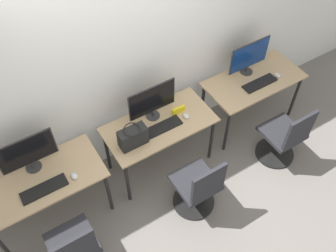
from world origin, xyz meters
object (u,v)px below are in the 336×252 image
(monitor_center, at_px, (152,101))
(monitor_left, at_px, (27,153))
(keyboard_right, at_px, (260,83))
(keyboard_center, at_px, (162,127))
(mouse_center, at_px, (186,116))
(office_chair_left, at_px, (76,250))
(office_chair_center, at_px, (198,189))
(handbag, at_px, (133,137))
(office_chair_right, at_px, (284,139))
(mouse_left, at_px, (74,176))
(monitor_right, at_px, (249,57))
(mouse_right, at_px, (278,75))
(keyboard_left, at_px, (44,189))

(monitor_center, bearing_deg, monitor_left, 178.40)
(monitor_left, distance_m, keyboard_right, 2.74)
(keyboard_center, xyz_separation_m, mouse_center, (0.31, -0.00, 0.01))
(monitor_left, bearing_deg, office_chair_left, -88.77)
(office_chair_left, distance_m, mouse_center, 1.79)
(keyboard_center, xyz_separation_m, office_chair_center, (0.04, -0.67, -0.38))
(monitor_center, height_order, handbag, monitor_center)
(keyboard_center, xyz_separation_m, office_chair_right, (1.30, -0.64, -0.38))
(monitor_left, height_order, keyboard_center, monitor_left)
(office_chair_right, bearing_deg, office_chair_center, -179.02)
(mouse_left, distance_m, office_chair_left, 0.71)
(keyboard_right, bearing_deg, handbag, 179.84)
(mouse_left, distance_m, monitor_right, 2.45)
(mouse_left, relative_size, keyboard_center, 0.20)
(office_chair_left, xyz_separation_m, mouse_right, (2.97, 0.56, 0.39))
(monitor_center, bearing_deg, keyboard_left, -169.04)
(monitor_left, relative_size, mouse_left, 6.25)
(keyboard_right, xyz_separation_m, handbag, (-1.73, 0.00, 0.11))
(mouse_right, xyz_separation_m, office_chair_right, (-0.34, -0.60, -0.39))
(mouse_left, bearing_deg, mouse_center, 3.20)
(office_chair_center, height_order, keyboard_right, office_chair_center)
(keyboard_left, height_order, office_chair_right, office_chair_right)
(monitor_left, xyz_separation_m, mouse_left, (0.30, -0.32, -0.22))
(handbag, bearing_deg, monitor_left, 164.87)
(mouse_center, xyz_separation_m, office_chair_right, (0.99, -0.64, -0.39))
(mouse_center, height_order, office_chair_right, office_chair_right)
(mouse_right, bearing_deg, office_chair_center, -158.70)
(office_chair_left, relative_size, handbag, 2.98)
(mouse_right, distance_m, handbag, 2.00)
(monitor_left, xyz_separation_m, mouse_right, (2.99, -0.29, -0.22))
(keyboard_left, distance_m, office_chair_center, 1.57)
(monitor_left, height_order, keyboard_right, monitor_left)
(mouse_left, height_order, monitor_right, monitor_right)
(keyboard_center, distance_m, mouse_right, 1.63)
(keyboard_left, relative_size, office_chair_left, 0.50)
(office_chair_left, relative_size, keyboard_right, 1.99)
(office_chair_left, bearing_deg, keyboard_right, 11.89)
(monitor_center, distance_m, keyboard_center, 0.31)
(keyboard_center, height_order, mouse_right, mouse_right)
(mouse_center, distance_m, mouse_right, 1.33)
(monitor_left, height_order, mouse_center, monitor_left)
(mouse_right, distance_m, office_chair_right, 0.79)
(mouse_center, bearing_deg, mouse_left, -176.80)
(mouse_center, xyz_separation_m, office_chair_center, (-0.27, -0.66, -0.39))
(mouse_left, relative_size, handbag, 0.30)
(office_chair_right, bearing_deg, mouse_left, 166.53)
(office_chair_left, distance_m, keyboard_center, 1.52)
(monitor_center, bearing_deg, monitor_right, 0.89)
(monitor_left, height_order, handbag, monitor_left)
(office_chair_left, relative_size, monitor_center, 1.59)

